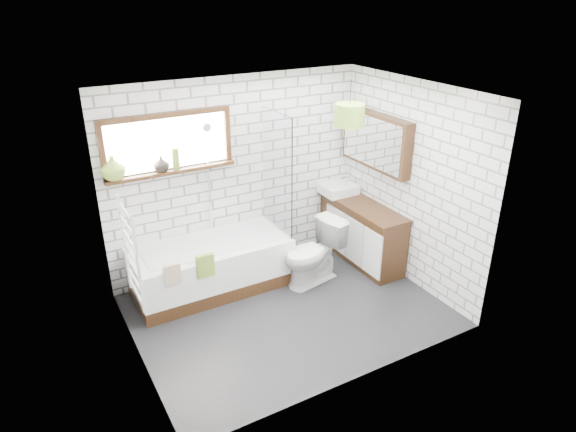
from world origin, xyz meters
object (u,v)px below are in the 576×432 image
bathtub (212,267)px  toilet (313,253)px  pendant (349,115)px  basin (338,189)px  vanity (362,232)px

bathtub → toilet: size_ratio=2.34×
toilet → pendant: pendant is taller
bathtub → pendant: pendant is taller
toilet → pendant: 1.75m
toilet → bathtub: bearing=-122.7°
bathtub → basin: size_ratio=4.14×
bathtub → basin: 2.08m
basin → pendant: bearing=-119.0°
bathtub → basin: basin is taller
toilet → basin: bearing=119.0°
pendant → bathtub: bearing=162.2°
basin → pendant: size_ratio=1.33×
vanity → pendant: (-0.45, -0.21, 1.69)m
bathtub → pendant: size_ratio=5.51×
basin → vanity: bearing=-83.2°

